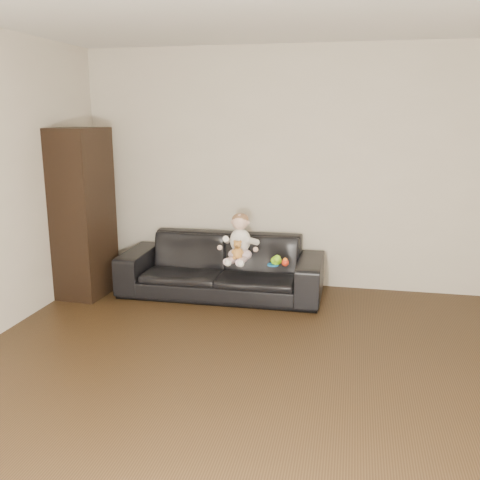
% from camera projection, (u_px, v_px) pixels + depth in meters
% --- Properties ---
extents(floor, '(5.50, 5.50, 0.00)m').
position_uv_depth(floor, '(266.00, 414.00, 3.45)').
color(floor, '#332212').
rests_on(floor, ground).
extents(wall_back, '(5.00, 0.00, 5.00)m').
position_uv_depth(wall_back, '(308.00, 170.00, 5.77)').
color(wall_back, beige).
rests_on(wall_back, ground).
extents(sofa, '(2.13, 0.84, 0.62)m').
position_uv_depth(sofa, '(221.00, 266.00, 5.69)').
color(sofa, black).
rests_on(sofa, floor).
extents(cabinet, '(0.48, 0.63, 1.75)m').
position_uv_depth(cabinet, '(83.00, 213.00, 5.57)').
color(cabinet, black).
rests_on(cabinet, floor).
extents(shelf_item, '(0.20, 0.26, 0.28)m').
position_uv_depth(shelf_item, '(82.00, 176.00, 5.47)').
color(shelf_item, silver).
rests_on(shelf_item, cabinet).
extents(baby, '(0.36, 0.44, 0.50)m').
position_uv_depth(baby, '(240.00, 240.00, 5.46)').
color(baby, '#F7D1DA').
rests_on(baby, sofa).
extents(teddy_bear, '(0.13, 0.13, 0.19)m').
position_uv_depth(teddy_bear, '(238.00, 250.00, 5.33)').
color(teddy_bear, '#C58238').
rests_on(teddy_bear, sofa).
extents(toy_green, '(0.13, 0.15, 0.09)m').
position_uv_depth(toy_green, '(276.00, 261.00, 5.36)').
color(toy_green, '#7DD719').
rests_on(toy_green, sofa).
extents(toy_rattle, '(0.10, 0.10, 0.07)m').
position_uv_depth(toy_rattle, '(285.00, 263.00, 5.32)').
color(toy_rattle, red).
rests_on(toy_rattle, sofa).
extents(toy_blue_disc, '(0.14, 0.14, 0.02)m').
position_uv_depth(toy_blue_disc, '(273.00, 265.00, 5.35)').
color(toy_blue_disc, blue).
rests_on(toy_blue_disc, sofa).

